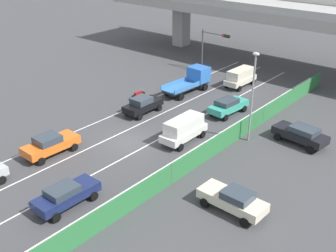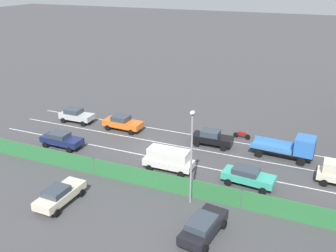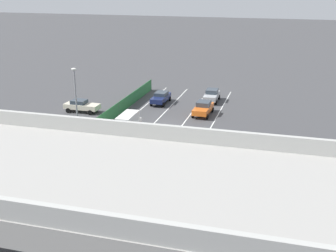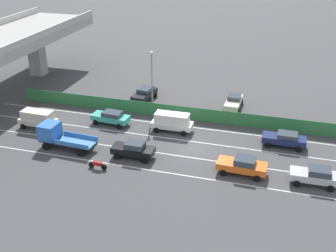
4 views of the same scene
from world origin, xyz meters
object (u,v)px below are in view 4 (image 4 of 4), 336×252
Objects in this scene: car_taxi_teal at (111,117)px; car_van_white at (172,121)px; motorcycle at (98,165)px; parked_sedan_dark at (145,93)px; car_sedan_black at (134,149)px; street_lamp at (152,77)px; car_taxi_orange at (242,165)px; traffic_cone at (189,120)px; flatbed_truck_blue at (58,136)px; parked_sedan_cream at (234,101)px; car_sedan_silver at (315,175)px; car_sedan_navy at (285,139)px; car_van_cream at (38,118)px.

car_van_white reaches higher than car_taxi_teal.
parked_sedan_dark reaches higher than motorcycle.
street_lamp reaches higher than car_sedan_black.
car_taxi_orange is 8.38× the size of traffic_cone.
motorcycle is at bearing -117.06° from flatbed_truck_blue.
traffic_cone is (-5.70, 4.42, -0.63)m from parked_sedan_cream.
motorcycle is 17.82m from parked_sedan_dark.
car_taxi_orange reaches higher than parked_sedan_cream.
parked_sedan_dark is at bearing 31.98° from street_lamp.
car_taxi_teal is 23.54m from car_sedan_silver.
traffic_cone is (12.71, -5.94, -0.20)m from motorcycle.
car_sedan_silver is 7.60× the size of traffic_cone.
car_taxi_orange is at bearing 90.70° from car_sedan_silver.
flatbed_truck_blue reaches higher than car_van_white.
car_sedan_black reaches higher than motorcycle.
car_van_white is 9.94m from parked_sedan_dark.
parked_sedan_cream is 8.21× the size of traffic_cone.
parked_sedan_dark reaches higher than traffic_cone.
car_taxi_orange is 12.26m from traffic_cone.
street_lamp reaches higher than motorcycle.
car_van_cream reaches higher than car_sedan_navy.
car_taxi_orange is at bearing -142.34° from traffic_cone.
parked_sedan_cream is (8.55, -5.73, -0.33)m from car_van_white.
parked_sedan_cream reaches higher than motorcycle.
parked_sedan_cream is at bearing -86.86° from parked_sedan_dark.
car_sedan_black is 10.25m from traffic_cone.
flatbed_truck_blue reaches higher than motorcycle.
car_van_white reaches higher than motorcycle.
traffic_cone is (-1.37, -5.02, -4.44)m from street_lamp.
car_taxi_teal is at bearing 91.93° from car_van_white.
car_sedan_black reaches higher than car_sedan_silver.
car_taxi_teal is at bearing -25.00° from flatbed_truck_blue.
street_lamp is at bearing 8.39° from car_sedan_black.
car_taxi_teal reaches higher than motorcycle.
car_taxi_teal is 0.75× the size of flatbed_truck_blue.
car_sedan_silver is at bearing -113.87° from car_van_white.
car_taxi_orange is at bearing -89.85° from flatbed_truck_blue.
flatbed_truck_blue reaches higher than car_sedan_silver.
motorcycle is (-3.06, 2.55, -0.47)m from car_sedan_black.
car_taxi_orange reaches higher than parked_sedan_dark.
car_sedan_navy is at bearing -90.82° from car_van_white.
motorcycle is at bearing 102.69° from car_taxi_orange.
car_taxi_orange is at bearing -127.90° from car_van_white.
street_lamp is 14.03× the size of traffic_cone.
car_sedan_silver reaches higher than traffic_cone.
car_van_white is 1.09× the size of car_sedan_black.
motorcycle is (-3.10, 19.91, -0.47)m from car_sedan_silver.
car_van_cream reaches higher than car_sedan_silver.
car_sedan_navy is 1.05× the size of car_sedan_black.
parked_sedan_cream is at bearing 11.22° from car_taxi_orange.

